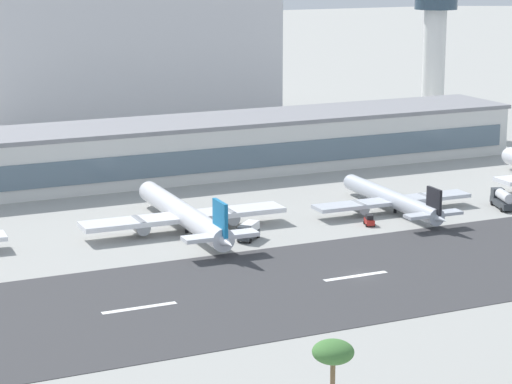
{
  "coord_description": "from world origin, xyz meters",
  "views": [
    {
      "loc": [
        -87.86,
        -147.63,
        54.2
      ],
      "look_at": [
        -1.24,
        39.35,
        6.39
      ],
      "focal_mm": 74.21,
      "sensor_mm": 36.0,
      "label": 1
    }
  ],
  "objects_px": {
    "terminal_building": "(198,147)",
    "airliner_blue_tail_gate_1": "(186,216)",
    "airliner_black_tail_gate_2": "(395,200)",
    "service_fuel_truck_2": "(503,199)",
    "palm_tree_1": "(333,355)",
    "service_baggage_tug_0": "(369,220)",
    "control_tower": "(434,45)",
    "service_box_truck_1": "(249,231)",
    "distant_hotel_block": "(129,55)"
  },
  "relations": [
    {
      "from": "service_baggage_tug_0",
      "to": "service_fuel_truck_2",
      "type": "bearing_deg",
      "value": -70.6
    },
    {
      "from": "terminal_building",
      "to": "distant_hotel_block",
      "type": "height_order",
      "value": "distant_hotel_block"
    },
    {
      "from": "airliner_blue_tail_gate_1",
      "to": "airliner_black_tail_gate_2",
      "type": "height_order",
      "value": "airliner_blue_tail_gate_1"
    },
    {
      "from": "airliner_blue_tail_gate_1",
      "to": "service_box_truck_1",
      "type": "distance_m",
      "value": 13.43
    },
    {
      "from": "service_box_truck_1",
      "to": "distant_hotel_block",
      "type": "bearing_deg",
      "value": -143.79
    },
    {
      "from": "terminal_building",
      "to": "control_tower",
      "type": "distance_m",
      "value": 92.24
    },
    {
      "from": "airliner_black_tail_gate_2",
      "to": "service_box_truck_1",
      "type": "xyz_separation_m",
      "value": [
        -36.46,
        -6.3,
        -0.87
      ]
    },
    {
      "from": "airliner_black_tail_gate_2",
      "to": "service_baggage_tug_0",
      "type": "xyz_separation_m",
      "value": [
        -10.11,
        -6.62,
        -1.61
      ]
    },
    {
      "from": "terminal_building",
      "to": "airliner_black_tail_gate_2",
      "type": "relative_size",
      "value": 4.25
    },
    {
      "from": "distant_hotel_block",
      "to": "airliner_blue_tail_gate_1",
      "type": "distance_m",
      "value": 146.65
    },
    {
      "from": "airliner_black_tail_gate_2",
      "to": "airliner_blue_tail_gate_1",
      "type": "bearing_deg",
      "value": 86.49
    },
    {
      "from": "control_tower",
      "to": "service_fuel_truck_2",
      "type": "distance_m",
      "value": 98.61
    },
    {
      "from": "control_tower",
      "to": "service_box_truck_1",
      "type": "relative_size",
      "value": 7.07
    },
    {
      "from": "service_box_truck_1",
      "to": "palm_tree_1",
      "type": "xyz_separation_m",
      "value": [
        -26.99,
        -81.6,
        9.16
      ]
    },
    {
      "from": "palm_tree_1",
      "to": "airliner_blue_tail_gate_1",
      "type": "bearing_deg",
      "value": 78.74
    },
    {
      "from": "airliner_black_tail_gate_2",
      "to": "palm_tree_1",
      "type": "distance_m",
      "value": 108.73
    },
    {
      "from": "airliner_blue_tail_gate_1",
      "to": "service_baggage_tug_0",
      "type": "distance_m",
      "value": 36.67
    },
    {
      "from": "airliner_blue_tail_gate_1",
      "to": "palm_tree_1",
      "type": "xyz_separation_m",
      "value": [
        -18.26,
        -91.71,
        7.7
      ]
    },
    {
      "from": "service_baggage_tug_0",
      "to": "control_tower",
      "type": "bearing_deg",
      "value": -21.4
    },
    {
      "from": "terminal_building",
      "to": "service_fuel_truck_2",
      "type": "relative_size",
      "value": 19.14
    },
    {
      "from": "control_tower",
      "to": "palm_tree_1",
      "type": "xyz_separation_m",
      "value": [
        -126.86,
        -168.23,
        -15.2
      ]
    },
    {
      "from": "terminal_building",
      "to": "airliner_black_tail_gate_2",
      "type": "xyz_separation_m",
      "value": [
        22.73,
        -53.69,
        -4.01
      ]
    },
    {
      "from": "airliner_blue_tail_gate_1",
      "to": "service_box_truck_1",
      "type": "xyz_separation_m",
      "value": [
        8.73,
        -10.1,
        -1.46
      ]
    },
    {
      "from": "airliner_blue_tail_gate_1",
      "to": "service_fuel_truck_2",
      "type": "xyz_separation_m",
      "value": [
        68.1,
        -10.08,
        -1.22
      ]
    },
    {
      "from": "terminal_building",
      "to": "airliner_black_tail_gate_2",
      "type": "distance_m",
      "value": 58.44
    },
    {
      "from": "service_baggage_tug_0",
      "to": "distant_hotel_block",
      "type": "bearing_deg",
      "value": 18.74
    },
    {
      "from": "terminal_building",
      "to": "airliner_blue_tail_gate_1",
      "type": "relative_size",
      "value": 3.48
    },
    {
      "from": "palm_tree_1",
      "to": "terminal_building",
      "type": "bearing_deg",
      "value": 73.95
    },
    {
      "from": "service_fuel_truck_2",
      "to": "palm_tree_1",
      "type": "relative_size",
      "value": 0.71
    },
    {
      "from": "airliner_blue_tail_gate_1",
      "to": "service_box_truck_1",
      "type": "relative_size",
      "value": 8.16
    },
    {
      "from": "service_box_truck_1",
      "to": "service_fuel_truck_2",
      "type": "distance_m",
      "value": 59.37
    },
    {
      "from": "terminal_building",
      "to": "service_box_truck_1",
      "type": "relative_size",
      "value": 28.4
    },
    {
      "from": "distant_hotel_block",
      "to": "terminal_building",
      "type": "bearing_deg",
      "value": -97.97
    },
    {
      "from": "service_box_truck_1",
      "to": "service_fuel_truck_2",
      "type": "relative_size",
      "value": 0.67
    },
    {
      "from": "terminal_building",
      "to": "control_tower",
      "type": "bearing_deg",
      "value": 17.18
    },
    {
      "from": "control_tower",
      "to": "service_box_truck_1",
      "type": "height_order",
      "value": "control_tower"
    },
    {
      "from": "service_fuel_truck_2",
      "to": "palm_tree_1",
      "type": "height_order",
      "value": "palm_tree_1"
    },
    {
      "from": "service_fuel_truck_2",
      "to": "control_tower",
      "type": "bearing_deg",
      "value": -7.63
    },
    {
      "from": "terminal_building",
      "to": "service_box_truck_1",
      "type": "distance_m",
      "value": 61.74
    },
    {
      "from": "airliner_blue_tail_gate_1",
      "to": "palm_tree_1",
      "type": "distance_m",
      "value": 93.82
    },
    {
      "from": "distant_hotel_block",
      "to": "service_box_truck_1",
      "type": "relative_size",
      "value": 16.5
    },
    {
      "from": "service_baggage_tug_0",
      "to": "palm_tree_1",
      "type": "bearing_deg",
      "value": 165.54
    },
    {
      "from": "control_tower",
      "to": "service_baggage_tug_0",
      "type": "bearing_deg",
      "value": -130.21
    },
    {
      "from": "distant_hotel_block",
      "to": "service_box_truck_1",
      "type": "height_order",
      "value": "distant_hotel_block"
    },
    {
      "from": "terminal_building",
      "to": "airliner_blue_tail_gate_1",
      "type": "height_order",
      "value": "terminal_building"
    },
    {
      "from": "service_baggage_tug_0",
      "to": "service_fuel_truck_2",
      "type": "height_order",
      "value": "service_fuel_truck_2"
    },
    {
      "from": "control_tower",
      "to": "palm_tree_1",
      "type": "bearing_deg",
      "value": -127.02
    },
    {
      "from": "distant_hotel_block",
      "to": "airliner_black_tail_gate_2",
      "type": "height_order",
      "value": "distant_hotel_block"
    },
    {
      "from": "airliner_blue_tail_gate_1",
      "to": "service_fuel_truck_2",
      "type": "distance_m",
      "value": 68.85
    },
    {
      "from": "control_tower",
      "to": "airliner_black_tail_gate_2",
      "type": "bearing_deg",
      "value": -128.29
    }
  ]
}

